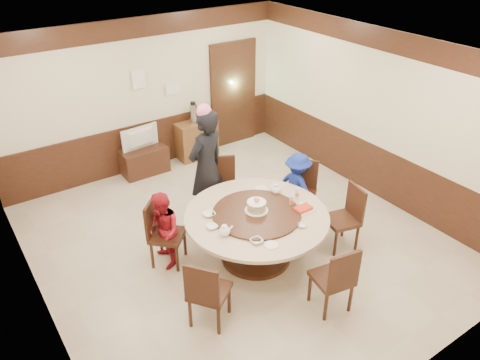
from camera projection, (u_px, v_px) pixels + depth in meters
room at (237, 178)px, 6.56m from camera, size 6.00×6.04×2.84m
banquet_table at (256, 227)px, 6.47m from camera, size 1.98×1.98×0.78m
chair_0 at (301, 202)px, 7.46m from camera, size 0.62×0.62×0.97m
chair_1 at (224, 198)px, 7.56m from camera, size 0.59×0.60×0.97m
chair_2 at (167, 244)px, 6.52m from camera, size 0.62×0.62×0.97m
chair_3 at (209, 302)px, 5.55m from camera, size 0.62×0.62×0.97m
chair_4 at (332, 288)px, 5.75m from camera, size 0.51×0.52×0.97m
chair_5 at (342, 228)px, 6.84m from camera, size 0.53×0.53×0.97m
person_standing at (206, 168)px, 7.10m from camera, size 0.78×0.62×1.88m
person_red at (163, 231)px, 6.33m from camera, size 0.51×0.61×1.14m
person_blue at (297, 187)px, 7.34m from camera, size 0.53×0.79×1.14m
birthday_cake at (257, 206)px, 6.35m from camera, size 0.32×0.32×0.21m
teapot_left at (225, 231)px, 5.92m from camera, size 0.17×0.15×0.13m
teapot_right at (276, 190)px, 6.80m from camera, size 0.17×0.15×0.13m
bowl_0 at (209, 214)px, 6.32m from camera, size 0.17×0.17×0.04m
bowl_1 at (302, 225)px, 6.10m from camera, size 0.12×0.12×0.04m
bowl_2 at (257, 241)px, 5.81m from camera, size 0.15×0.15×0.04m
bowl_3 at (303, 203)px, 6.56m from camera, size 0.12×0.12×0.04m
bowl_4 at (212, 227)px, 6.08m from camera, size 0.14×0.14×0.04m
saucer_near at (271, 245)px, 5.77m from camera, size 0.18×0.18×0.01m
saucer_far at (261, 189)px, 6.93m from camera, size 0.18×0.18×0.01m
shrimp_platter at (303, 209)px, 6.42m from camera, size 0.30×0.20×0.06m
bottle_0 at (292, 201)px, 6.51m from camera, size 0.06×0.06×0.16m
bottle_1 at (297, 194)px, 6.67m from camera, size 0.06×0.06×0.16m
tv_stand at (144, 161)px, 8.80m from camera, size 0.85×0.45×0.50m
television at (142, 139)px, 8.57m from camera, size 0.74×0.17×0.42m
side_cabinet at (197, 139)px, 9.32m from camera, size 0.80×0.40×0.75m
thermos at (193, 113)px, 9.02m from camera, size 0.15×0.15×0.38m
notice_left at (139, 79)px, 8.27m from camera, size 0.25×0.00×0.35m
notice_right at (173, 88)px, 8.74m from camera, size 0.30×0.00×0.22m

